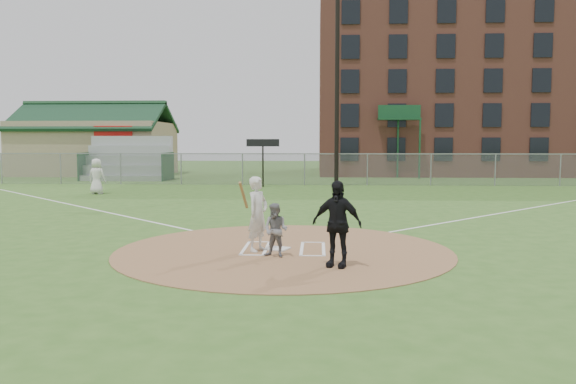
{
  "coord_description": "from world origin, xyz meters",
  "views": [
    {
      "loc": [
        0.84,
        -13.89,
        2.7
      ],
      "look_at": [
        0.0,
        2.0,
        1.3
      ],
      "focal_mm": 35.0,
      "sensor_mm": 36.0,
      "label": 1
    }
  ],
  "objects_px": {
    "home_plate": "(278,249)",
    "umpire": "(337,224)",
    "catcher": "(276,230)",
    "ondeck_player": "(97,176)",
    "batter_at_plate": "(258,214)"
  },
  "relations": [
    {
      "from": "ondeck_player",
      "to": "batter_at_plate",
      "type": "xyz_separation_m",
      "value": [
        10.18,
        -15.27,
        0.01
      ]
    },
    {
      "from": "ondeck_player",
      "to": "batter_at_plate",
      "type": "bearing_deg",
      "value": 130.75
    },
    {
      "from": "home_plate",
      "to": "catcher",
      "type": "distance_m",
      "value": 1.12
    },
    {
      "from": "home_plate",
      "to": "ondeck_player",
      "type": "height_order",
      "value": "ondeck_player"
    },
    {
      "from": "catcher",
      "to": "batter_at_plate",
      "type": "distance_m",
      "value": 0.91
    },
    {
      "from": "umpire",
      "to": "ondeck_player",
      "type": "distance_m",
      "value": 20.8
    },
    {
      "from": "home_plate",
      "to": "umpire",
      "type": "xyz_separation_m",
      "value": [
        1.4,
        -1.91,
        0.92
      ]
    },
    {
      "from": "ondeck_player",
      "to": "catcher",
      "type": "bearing_deg",
      "value": 130.84
    },
    {
      "from": "umpire",
      "to": "ondeck_player",
      "type": "bearing_deg",
      "value": 145.84
    },
    {
      "from": "home_plate",
      "to": "umpire",
      "type": "distance_m",
      "value": 2.54
    },
    {
      "from": "catcher",
      "to": "ondeck_player",
      "type": "xyz_separation_m",
      "value": [
        -10.68,
        15.96,
        0.28
      ]
    },
    {
      "from": "umpire",
      "to": "batter_at_plate",
      "type": "xyz_separation_m",
      "value": [
        -1.89,
        1.67,
        -0.01
      ]
    },
    {
      "from": "home_plate",
      "to": "ondeck_player",
      "type": "distance_m",
      "value": 18.45
    },
    {
      "from": "catcher",
      "to": "umpire",
      "type": "xyz_separation_m",
      "value": [
        1.39,
        -0.97,
        0.31
      ]
    },
    {
      "from": "home_plate",
      "to": "batter_at_plate",
      "type": "height_order",
      "value": "batter_at_plate"
    }
  ]
}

